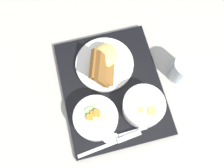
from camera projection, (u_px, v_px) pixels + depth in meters
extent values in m
plane|color=#ADA89E|center=(112.00, 88.00, 0.81)|extent=(4.00, 4.00, 0.00)
cube|color=black|center=(112.00, 88.00, 0.80)|extent=(0.44, 0.37, 0.02)
cylinder|color=white|center=(96.00, 118.00, 0.73)|extent=(0.14, 0.14, 0.05)
torus|color=white|center=(96.00, 117.00, 0.71)|extent=(0.14, 0.14, 0.01)
cylinder|color=#8EBC6B|center=(90.00, 112.00, 0.71)|extent=(0.05, 0.05, 0.01)
cylinder|color=#8EBC6B|center=(104.00, 121.00, 0.71)|extent=(0.06, 0.06, 0.02)
cylinder|color=#8EBC6B|center=(95.00, 111.00, 0.71)|extent=(0.06, 0.06, 0.01)
cube|color=orange|center=(90.00, 117.00, 0.70)|extent=(0.02, 0.02, 0.02)
cube|color=orange|center=(97.00, 113.00, 0.71)|extent=(0.02, 0.02, 0.02)
cube|color=orange|center=(94.00, 114.00, 0.71)|extent=(0.02, 0.02, 0.01)
cylinder|color=white|center=(143.00, 106.00, 0.74)|extent=(0.13, 0.13, 0.05)
torus|color=white|center=(144.00, 104.00, 0.72)|extent=(0.13, 0.13, 0.01)
cylinder|color=#B29342|center=(144.00, 106.00, 0.73)|extent=(0.11, 0.11, 0.04)
cube|color=#D1B75B|center=(140.00, 110.00, 0.72)|extent=(0.03, 0.03, 0.01)
cube|color=#D1B75B|center=(151.00, 111.00, 0.71)|extent=(0.03, 0.03, 0.02)
cylinder|color=white|center=(105.00, 64.00, 0.81)|extent=(0.20, 0.20, 0.01)
ellipsoid|color=#EFC666|center=(105.00, 55.00, 0.79)|extent=(0.10, 0.10, 0.04)
cube|color=brown|center=(102.00, 68.00, 0.76)|extent=(0.11, 0.09, 0.08)
cube|color=brown|center=(104.00, 71.00, 0.77)|extent=(0.11, 0.07, 0.09)
cube|color=silver|center=(98.00, 149.00, 0.72)|extent=(0.04, 0.13, 0.00)
cube|color=silver|center=(129.00, 137.00, 0.73)|extent=(0.03, 0.08, 0.01)
ellipsoid|color=silver|center=(111.00, 138.00, 0.73)|extent=(0.04, 0.06, 0.01)
cube|color=silver|center=(133.00, 132.00, 0.74)|extent=(0.02, 0.09, 0.01)
cylinder|color=silver|center=(183.00, 70.00, 0.78)|extent=(0.08, 0.08, 0.09)
cylinder|color=silver|center=(182.00, 72.00, 0.79)|extent=(0.07, 0.07, 0.05)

